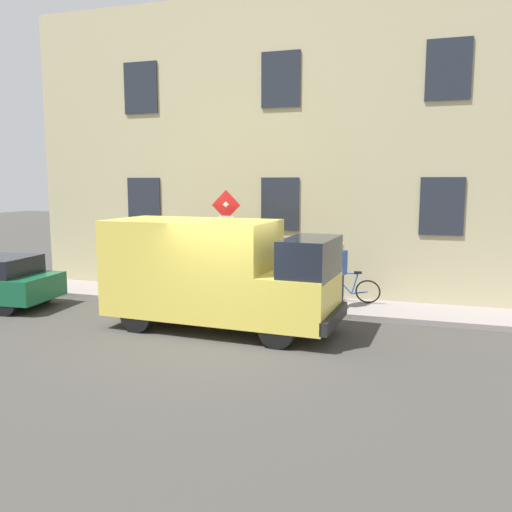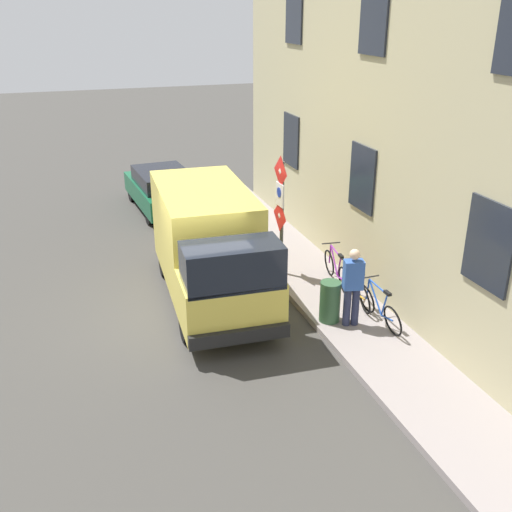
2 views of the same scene
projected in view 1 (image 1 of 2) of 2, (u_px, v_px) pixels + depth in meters
name	position (u px, v px, depth m)	size (l,w,h in m)	color
ground_plane	(227.00, 340.00, 11.29)	(80.00, 80.00, 0.00)	#3C3A36
sidewalk_slab	(271.00, 303.00, 14.48)	(1.83, 17.78, 0.14)	gray
building_facade	(284.00, 150.00, 15.08)	(0.75, 15.78, 8.54)	tan
sign_post_stacked	(226.00, 235.00, 13.85)	(0.15, 0.56, 2.89)	#474C47
delivery_van	(216.00, 272.00, 12.01)	(2.28, 5.43, 2.50)	#DDC74D
bicycle_blue	(348.00, 289.00, 14.15)	(0.46, 1.71, 0.89)	black
bicycle_orange	(310.00, 287.00, 14.46)	(0.49, 1.71, 0.89)	black
bicycle_purple	(274.00, 284.00, 14.77)	(0.46, 1.71, 0.89)	black
pedestrian	(340.00, 272.00, 13.56)	(0.45, 0.35, 1.72)	#262B47
litter_bin	(325.00, 292.00, 13.39)	(0.44, 0.44, 0.90)	#2D5133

